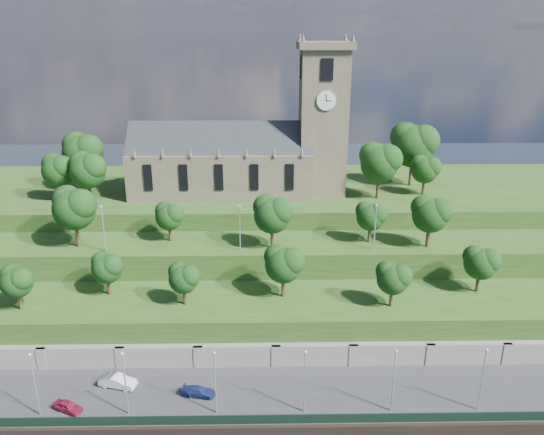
{
  "coord_description": "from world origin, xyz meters",
  "views": [
    {
      "loc": [
        3.5,
        -46.94,
        43.47
      ],
      "look_at": [
        4.81,
        30.0,
        15.76
      ],
      "focal_mm": 35.0,
      "sensor_mm": 36.0,
      "label": 1
    }
  ],
  "objects_px": {
    "car_middle": "(118,381)",
    "car_right": "(199,391)",
    "church": "(248,152)",
    "car_left": "(68,406)"
  },
  "relations": [
    {
      "from": "car_left",
      "to": "car_right",
      "type": "height_order",
      "value": "car_left"
    },
    {
      "from": "church",
      "to": "car_right",
      "type": "distance_m",
      "value": 45.39
    },
    {
      "from": "car_left",
      "to": "car_middle",
      "type": "bearing_deg",
      "value": -22.04
    },
    {
      "from": "car_left",
      "to": "car_middle",
      "type": "xyz_separation_m",
      "value": [
        4.59,
        4.28,
        0.16
      ]
    },
    {
      "from": "church",
      "to": "car_middle",
      "type": "distance_m",
      "value": 45.96
    },
    {
      "from": "church",
      "to": "car_right",
      "type": "relative_size",
      "value": 9.81
    },
    {
      "from": "church",
      "to": "car_left",
      "type": "height_order",
      "value": "church"
    },
    {
      "from": "car_right",
      "to": "car_left",
      "type": "bearing_deg",
      "value": 109.52
    },
    {
      "from": "car_middle",
      "to": "car_right",
      "type": "xyz_separation_m",
      "value": [
        10.05,
        -1.84,
        -0.19
      ]
    },
    {
      "from": "church",
      "to": "car_middle",
      "type": "bearing_deg",
      "value": -111.5
    }
  ]
}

